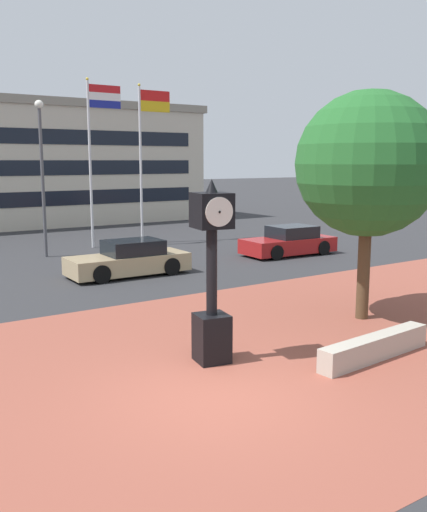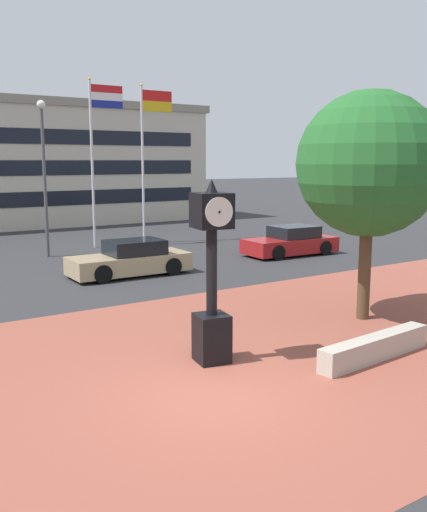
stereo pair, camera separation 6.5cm
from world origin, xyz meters
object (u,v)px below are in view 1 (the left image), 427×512
Objects in this scene: street_clock at (212,277)px; flagpole_secondary at (145,148)px; plaza_tree at (370,168)px; car_street_near at (289,242)px; car_street_far at (129,260)px; street_lamp_post at (42,162)px; flagpole_primary at (94,146)px.

flagpole_secondary is at bearing 77.28° from street_clock.
plaza_tree is 10.72m from car_street_near.
flagpole_secondary is at bearing 84.06° from plaza_tree.
car_street_far is at bearing 84.70° from street_clock.
street_clock is 0.57× the size of street_lamp_post.
street_clock is 17.99m from flagpole_secondary.
street_clock is 0.86× the size of car_street_far.
street_clock is at bearing -95.27° from street_lamp_post.
street_clock is 5.80m from plaza_tree.
flagpole_secondary is at bearing -30.25° from car_street_far.
flagpole_secondary is (4.38, 7.11, 4.17)m from car_street_far.
car_street_near is 10.15m from flagpole_primary.
car_street_far is (2.59, 9.21, -1.22)m from street_clock.
flagpole_primary is at bearing -12.30° from car_street_far.
street_clock reaches higher than car_street_near.
street_clock is 0.48× the size of flagpole_primary.
street_lamp_post is (-2.95, -1.40, -0.73)m from flagpole_primary.
car_street_near is at bearing -63.08° from flagpole_secondary.
car_street_far is at bearing -78.00° from street_lamp_post.
plaza_tree is at bearing -74.48° from street_lamp_post.
street_lamp_post is at bearing 61.81° from car_street_near.
street_lamp_post is (1.38, 14.92, 2.26)m from street_clock.
street_lamp_post reaches higher than street_clock.
street_clock is 9.64m from car_street_far.
plaza_tree is (5.34, 0.64, 2.16)m from street_clock.
car_street_near is 0.97× the size of car_street_far.
flagpole_secondary reaches higher than car_street_far.
street_clock is at bearing 134.92° from car_street_near.
car_street_near is at bearing -86.99° from car_street_far.
street_clock is at bearing -113.13° from flagpole_secondary.
street_clock is 15.15m from street_lamp_post.
street_lamp_post is at bearing 95.14° from street_clock.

